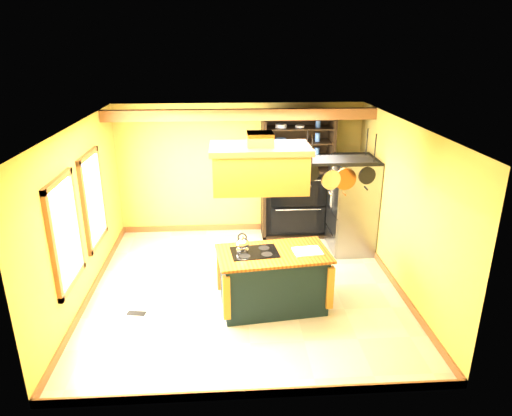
{
  "coord_description": "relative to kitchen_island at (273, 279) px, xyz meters",
  "views": [
    {
      "loc": [
        -0.25,
        -6.63,
        3.85
      ],
      "look_at": [
        0.19,
        0.3,
        1.3
      ],
      "focal_mm": 32.0,
      "sensor_mm": 36.0,
      "label": 1
    }
  ],
  "objects": [
    {
      "name": "ceiling",
      "position": [
        -0.39,
        0.59,
        2.23
      ],
      "size": [
        5.0,
        5.0,
        0.0
      ],
      "primitive_type": "plane",
      "rotation": [
        3.14,
        0.0,
        0.0
      ],
      "color": "white",
      "rests_on": "wall_back"
    },
    {
      "name": "window_near",
      "position": [
        -2.86,
        -0.21,
        0.93
      ],
      "size": [
        0.06,
        1.06,
        1.56
      ],
      "color": "brown",
      "rests_on": "wall_left"
    },
    {
      "name": "floor_register",
      "position": [
        -2.06,
        -0.07,
        -0.46
      ],
      "size": [
        0.3,
        0.16,
        0.01
      ],
      "primitive_type": "cube",
      "rotation": [
        0.0,
        0.0,
        -0.16
      ],
      "color": "black",
      "rests_on": "floor"
    },
    {
      "name": "wall_left",
      "position": [
        -2.89,
        0.59,
        0.88
      ],
      "size": [
        0.02,
        5.0,
        2.7
      ],
      "primitive_type": "cube",
      "color": "gold",
      "rests_on": "floor"
    },
    {
      "name": "floor",
      "position": [
        -0.39,
        0.59,
        -0.47
      ],
      "size": [
        5.0,
        5.0,
        0.0
      ],
      "primitive_type": "plane",
      "color": "beige",
      "rests_on": "ground"
    },
    {
      "name": "wall_front",
      "position": [
        -0.39,
        -1.91,
        0.88
      ],
      "size": [
        5.0,
        0.02,
        2.7
      ],
      "primitive_type": "cube",
      "color": "gold",
      "rests_on": "floor"
    },
    {
      "name": "window_far",
      "position": [
        -2.86,
        1.19,
        0.93
      ],
      "size": [
        0.06,
        1.06,
        1.56
      ],
      "color": "brown",
      "rests_on": "wall_left"
    },
    {
      "name": "refrigerator",
      "position": [
        1.7,
        1.98,
        0.4
      ],
      "size": [
        0.77,
        0.91,
        1.79
      ],
      "color": "gray",
      "rests_on": "floor"
    },
    {
      "name": "ceiling_beam",
      "position": [
        -0.39,
        2.29,
        2.12
      ],
      "size": [
        5.0,
        0.15,
        0.2
      ],
      "primitive_type": "cube",
      "color": "brown",
      "rests_on": "ceiling"
    },
    {
      "name": "pot_rack",
      "position": [
        0.91,
        0.0,
        1.74
      ],
      "size": [
        1.0,
        0.47,
        0.86
      ],
      "color": "black",
      "rests_on": "ceiling"
    },
    {
      "name": "wall_back",
      "position": [
        -0.39,
        3.09,
        0.88
      ],
      "size": [
        5.0,
        0.02,
        2.7
      ],
      "primitive_type": "cube",
      "color": "gold",
      "rests_on": "floor"
    },
    {
      "name": "hutch",
      "position": [
        0.75,
        2.82,
        0.48
      ],
      "size": [
        1.41,
        0.64,
        2.49
      ],
      "color": "black",
      "rests_on": "floor"
    },
    {
      "name": "kitchen_island",
      "position": [
        0.0,
        0.0,
        0.0
      ],
      "size": [
        1.74,
        1.1,
        1.11
      ],
      "rotation": [
        0.0,
        0.0,
        0.12
      ],
      "color": "black",
      "rests_on": "floor"
    },
    {
      "name": "range_hood",
      "position": [
        -0.2,
        -0.0,
        1.77
      ],
      "size": [
        1.36,
        0.77,
        0.8
      ],
      "color": "#AF732B",
      "rests_on": "ceiling"
    },
    {
      "name": "wall_right",
      "position": [
        2.11,
        0.59,
        0.88
      ],
      "size": [
        0.02,
        5.0,
        2.7
      ],
      "primitive_type": "cube",
      "color": "gold",
      "rests_on": "floor"
    }
  ]
}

